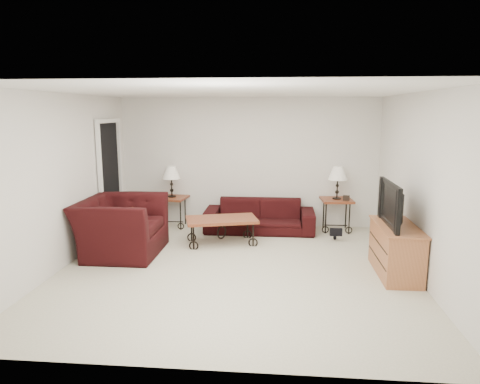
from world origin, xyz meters
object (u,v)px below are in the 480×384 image
Objects in this scene: lamp_left at (172,182)px; tv_stand at (396,250)px; armchair at (121,226)px; coffee_table at (222,231)px; side_table_right at (336,215)px; television at (397,204)px; lamp_right at (337,183)px; backpack at (335,228)px; sofa at (259,216)px; side_table_left at (172,212)px.

lamp_left reaches higher than tv_stand.
armchair is 1.17× the size of tv_stand.
armchair is at bearing -156.42° from coffee_table.
coffee_table is at bearing -153.97° from side_table_right.
tv_stand is at bearing 90.00° from television.
side_table_right is 0.53× the size of tv_stand.
side_table_right is at bearing -64.92° from armchair.
lamp_right reaches higher than backpack.
backpack is (1.97, 0.39, -0.01)m from coffee_table.
sofa is 1.72× the size of coffee_table.
television reaches higher than tv_stand.
side_table_right is 2.26m from tv_stand.
backpack is (-0.09, -0.61, -0.10)m from side_table_right.
side_table_right is at bearing -0.00° from lamp_left.
sofa is 1.43m from backpack.
lamp_right reaches higher than armchair.
lamp_right is 2.25m from television.
armchair reaches higher than tv_stand.
television is (4.08, -0.53, 0.56)m from armchair.
tv_stand reaches higher than sofa.
armchair is at bearing 172.68° from tv_stand.
sofa is 3.32× the size of side_table_right.
backpack is at bearing -98.08° from lamp_right.
side_table_right is (1.44, 0.18, 0.01)m from sofa.
backpack is (3.07, -0.61, -0.69)m from lamp_left.
armchair reaches higher than backpack.
coffee_table is 2.82× the size of backpack.
side_table_left is 0.44× the size of armchair.
lamp_right is at bearing -0.00° from lamp_left.
side_table_left is at bearing 0.00° from lamp_left.
armchair is at bearing -155.00° from side_table_right.
sofa reaches higher than coffee_table.
television reaches higher than side_table_left.
backpack is (-0.60, 1.58, -0.79)m from television.
tv_stand is 2.77× the size of backpack.
sofa is 3.41× the size of lamp_left.
side_table_right is 2.36m from television.
side_table_left is at bearing -120.80° from television.
side_table_right is at bearing 105.78° from backpack.
side_table_right is 1.03× the size of lamp_left.
tv_stand is at bearing -30.66° from lamp_left.
side_table_right is 0.61m from lamp_right.
lamp_left is at bearing 0.00° from side_table_left.
lamp_right is 0.52× the size of coffee_table.
backpack is at bearing 111.53° from tv_stand.
side_table_right reaches higher than coffee_table.
lamp_right reaches higher than coffee_table.
side_table_left is at bearing 149.34° from tv_stand.
coffee_table is 2.01m from backpack.
lamp_left is at bearing 180.00° from side_table_right.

